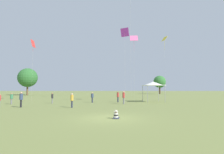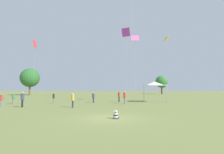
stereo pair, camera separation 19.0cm
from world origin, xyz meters
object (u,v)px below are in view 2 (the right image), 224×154
at_px(person_standing_0, 54,97).
at_px(person_standing_3, 125,96).
at_px(seated_toddler, 116,115).
at_px(person_standing_2, 1,99).
at_px(kite_2, 126,34).
at_px(person_standing_1, 119,96).
at_px(person_standing_4, 13,98).
at_px(kite_0, 135,39).
at_px(kite_1, 35,45).
at_px(person_standing_5, 22,98).
at_px(distant_tree_1, 30,78).
at_px(kite_3, 166,40).
at_px(canopy_tent, 154,84).
at_px(distant_tree_0, 162,82).
at_px(person_standing_6, 93,97).
at_px(person_standing_7, 73,99).

height_order(person_standing_0, person_standing_3, person_standing_3).
height_order(seated_toddler, person_standing_2, person_standing_2).
bearing_deg(kite_2, person_standing_0, 77.61).
xyz_separation_m(person_standing_1, person_standing_4, (-15.10, -3.67, -0.10)).
xyz_separation_m(person_standing_3, kite_0, (2.02, 3.75, 9.30)).
bearing_deg(kite_1, person_standing_2, -129.04).
xyz_separation_m(seated_toddler, person_standing_5, (-10.96, 7.67, 0.82)).
distance_m(person_standing_0, kite_2, 14.78).
distance_m(kite_0, distant_tree_1, 43.34).
bearing_deg(kite_2, kite_3, -71.31).
bearing_deg(seated_toddler, distant_tree_1, 134.66).
height_order(seated_toddler, canopy_tent, canopy_tent).
bearing_deg(kite_0, distant_tree_0, 117.40).
bearing_deg(distant_tree_0, person_standing_1, -113.27).
relative_size(seated_toddler, kite_2, 0.05).
xyz_separation_m(person_standing_1, person_standing_5, (-11.63, -7.76, 0.05)).
bearing_deg(kite_2, person_standing_5, 98.78).
bearing_deg(person_standing_6, kite_2, 89.22).
distance_m(person_standing_0, kite_3, 22.97).
height_order(person_standing_3, person_standing_5, person_standing_3).
bearing_deg(person_standing_0, person_standing_5, 22.95).
bearing_deg(person_standing_6, kite_3, 116.82).
relative_size(canopy_tent, distant_tree_1, 0.38).
distance_m(person_standing_3, person_standing_6, 5.39).
distance_m(person_standing_4, distant_tree_0, 57.93).
distance_m(person_standing_1, canopy_tent, 6.17).
bearing_deg(distant_tree_1, kite_0, -42.63).
distance_m(kite_1, distant_tree_0, 52.55).
height_order(person_standing_4, person_standing_5, person_standing_5).
bearing_deg(person_standing_6, kite_1, -109.19).
bearing_deg(kite_3, canopy_tent, -13.43).
height_order(person_standing_7, kite_2, kite_2).
height_order(person_standing_3, person_standing_6, person_standing_3).
height_order(person_standing_2, distant_tree_1, distant_tree_1).
height_order(person_standing_0, kite_2, kite_2).
relative_size(person_standing_7, kite_0, 0.15).
relative_size(seated_toddler, person_standing_0, 0.39).
height_order(kite_1, distant_tree_1, kite_1).
bearing_deg(person_standing_0, kite_2, 137.69).
bearing_deg(kite_3, distant_tree_0, -170.35).
distance_m(person_standing_5, canopy_tent, 19.37).
bearing_deg(distant_tree_0, person_standing_3, -110.99).
bearing_deg(seated_toddler, distant_tree_0, 84.25).
distance_m(person_standing_3, distant_tree_0, 50.17).
relative_size(kite_0, distant_tree_1, 1.25).
xyz_separation_m(person_standing_0, canopy_tent, (15.64, 2.79, 2.04)).
bearing_deg(person_standing_1, kite_2, 152.03).
bearing_deg(canopy_tent, person_standing_4, -168.99).
relative_size(person_standing_0, person_standing_3, 0.86).
distance_m(person_standing_7, kite_2, 13.75).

